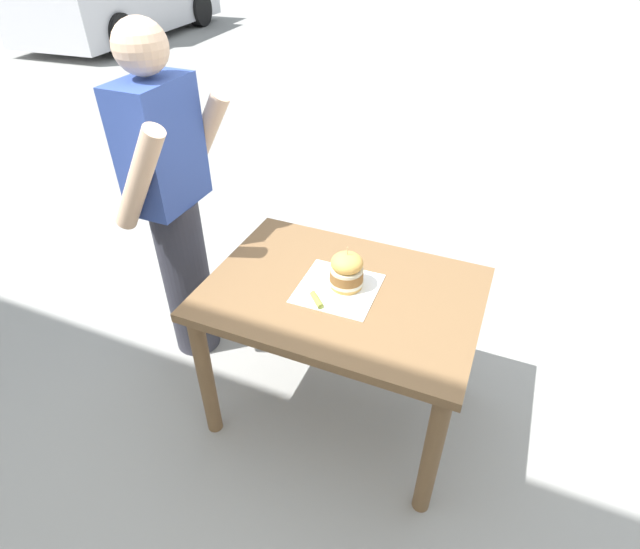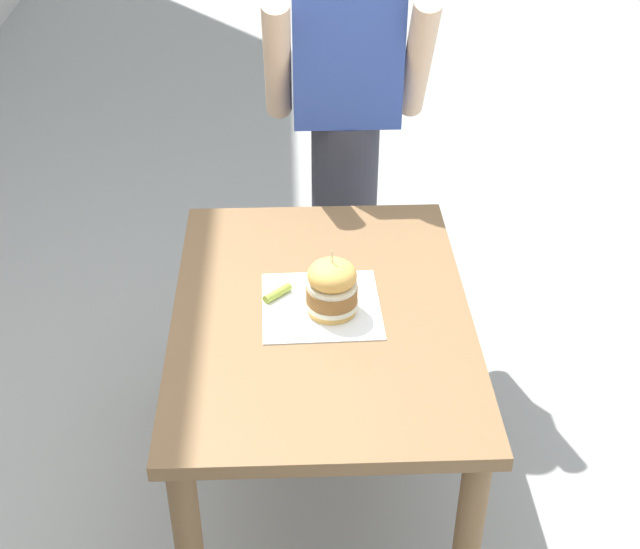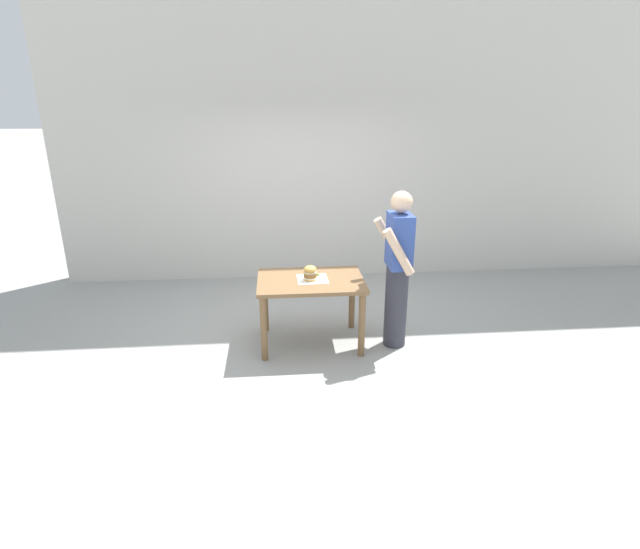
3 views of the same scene
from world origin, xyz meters
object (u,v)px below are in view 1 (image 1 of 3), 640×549
Objects in this scene: patio_table at (342,312)px; pickle_spear at (317,300)px; sandwich at (347,271)px; diner_across_table at (173,205)px.

pickle_spear is at bearing 151.59° from patio_table.
diner_across_table reaches higher than sandwich.
patio_table is 0.21m from sandwich.
sandwich is (0.03, -0.01, 0.20)m from patio_table.
diner_across_table is at bearing 84.22° from sandwich.
diner_across_table reaches higher than patio_table.
sandwich is 0.91m from diner_across_table.
patio_table is at bearing -28.41° from pickle_spear.
pickle_spear is at bearing -105.87° from diner_across_table.
diner_across_table is (0.12, 0.90, 0.26)m from patio_table.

